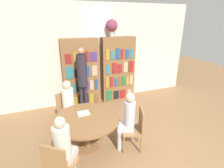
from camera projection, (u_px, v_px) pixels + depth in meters
wall_back at (98, 54)px, 5.42m from camera, size 6.40×0.07×3.00m
bookshelf_left at (81, 73)px, 5.21m from camera, size 1.07×0.34×2.03m
bookshelf_right at (118, 69)px, 5.62m from camera, size 1.07×0.34×2.03m
flower_vase at (112, 26)px, 5.09m from camera, size 0.35×0.35×0.50m
reading_table at (87, 122)px, 3.45m from camera, size 1.30×1.30×0.72m
chair_near_camera at (59, 164)px, 2.61m from camera, size 0.56×0.56×0.89m
chair_left_side at (67, 109)px, 4.23m from camera, size 0.49×0.49×0.89m
chair_far_side at (136, 127)px, 3.51m from camera, size 0.51×0.51×0.89m
seated_reader_left at (69, 103)px, 4.02m from camera, size 0.35×0.40×1.25m
seated_reader_right at (127, 119)px, 3.44m from camera, size 0.38×0.32×1.24m
seated_reader_back at (64, 146)px, 2.70m from camera, size 0.40×0.41×1.23m
librarian_standing at (82, 75)px, 4.72m from camera, size 0.27×0.54×1.85m
open_book_on_table at (83, 113)px, 3.55m from camera, size 0.24×0.18×0.03m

